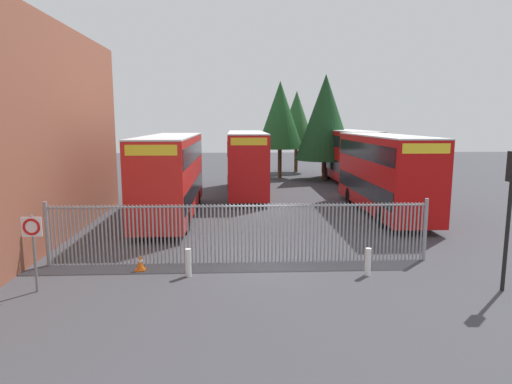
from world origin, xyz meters
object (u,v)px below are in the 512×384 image
at_px(bollard_center_front, 368,262).
at_px(speed_limit_sign_post, 32,236).
at_px(traffic_light_kerbside, 511,195).
at_px(double_decker_bus_near_gate, 171,173).
at_px(bollard_near_left, 188,263).
at_px(traffic_cone_by_gate, 140,262).
at_px(double_decker_bus_far_back, 349,155).
at_px(double_decker_bus_behind_fence_right, 247,160).
at_px(double_decker_bus_behind_fence_left, 384,171).

bearing_deg(bollard_center_front, speed_limit_sign_post, -174.64).
bearing_deg(bollard_center_front, traffic_light_kerbside, -22.49).
xyz_separation_m(bollard_center_front, speed_limit_sign_post, (-10.56, -0.99, 1.30)).
distance_m(double_decker_bus_near_gate, bollard_near_left, 9.66).
bearing_deg(double_decker_bus_near_gate, bollard_near_left, -78.85).
distance_m(bollard_center_front, traffic_light_kerbside, 4.78).
height_order(bollard_near_left, traffic_cone_by_gate, bollard_near_left).
bearing_deg(double_decker_bus_far_back, bollard_center_front, -102.67).
xyz_separation_m(double_decker_bus_behind_fence_right, speed_limit_sign_post, (-6.91, -18.10, -0.65)).
bearing_deg(double_decker_bus_behind_fence_left, double_decker_bus_behind_fence_right, 136.89).
bearing_deg(speed_limit_sign_post, traffic_cone_by_gate, 34.38).
distance_m(double_decker_bus_far_back, speed_limit_sign_post, 28.03).
bearing_deg(double_decker_bus_behind_fence_right, bollard_center_front, -77.95).
distance_m(double_decker_bus_behind_fence_left, double_decker_bus_behind_fence_right, 10.25).
bearing_deg(double_decker_bus_behind_fence_left, speed_limit_sign_post, -142.37).
xyz_separation_m(double_decker_bus_near_gate, double_decker_bus_behind_fence_left, (11.72, 0.62, 0.00)).
distance_m(double_decker_bus_behind_fence_right, bollard_center_front, 17.60).
height_order(double_decker_bus_far_back, bollard_near_left, double_decker_bus_far_back).
distance_m(double_decker_bus_behind_fence_left, traffic_cone_by_gate, 14.99).
bearing_deg(double_decker_bus_near_gate, bollard_center_front, -50.26).
bearing_deg(traffic_light_kerbside, double_decker_bus_behind_fence_right, 111.65).
relative_size(bollard_near_left, traffic_light_kerbside, 0.22).
height_order(bollard_center_front, traffic_light_kerbside, traffic_light_kerbside).
relative_size(traffic_cone_by_gate, traffic_light_kerbside, 0.14).
bearing_deg(traffic_cone_by_gate, bollard_near_left, -21.46).
bearing_deg(double_decker_bus_near_gate, traffic_light_kerbside, -43.48).
xyz_separation_m(bollard_near_left, speed_limit_sign_post, (-4.50, -1.20, 1.30)).
bearing_deg(double_decker_bus_behind_fence_right, double_decker_bus_near_gate, -119.08).
height_order(double_decker_bus_behind_fence_right, bollard_near_left, double_decker_bus_behind_fence_right).
distance_m(traffic_cone_by_gate, traffic_light_kerbside, 12.13).
relative_size(double_decker_bus_near_gate, bollard_near_left, 11.38).
bearing_deg(bollard_center_front, double_decker_bus_near_gate, 129.74).
height_order(double_decker_bus_near_gate, double_decker_bus_far_back, same).
relative_size(bollard_center_front, traffic_cone_by_gate, 1.61).
bearing_deg(traffic_light_kerbside, double_decker_bus_far_back, 86.99).
xyz_separation_m(double_decker_bus_near_gate, double_decker_bus_far_back, (12.90, 12.82, 0.00)).
distance_m(double_decker_bus_near_gate, bollard_center_front, 12.49).
relative_size(double_decker_bus_behind_fence_right, traffic_light_kerbside, 2.51).
xyz_separation_m(double_decker_bus_near_gate, bollard_near_left, (1.83, -9.28, -1.95)).
xyz_separation_m(bollard_near_left, traffic_cone_by_gate, (-1.75, 0.69, -0.19)).
relative_size(double_decker_bus_near_gate, bollard_center_front, 11.38).
bearing_deg(traffic_cone_by_gate, double_decker_bus_far_back, 59.09).
bearing_deg(traffic_cone_by_gate, double_decker_bus_behind_fence_left, 38.36).
relative_size(double_decker_bus_behind_fence_left, bollard_near_left, 11.38).
relative_size(double_decker_bus_behind_fence_right, traffic_cone_by_gate, 18.32).
relative_size(double_decker_bus_far_back, speed_limit_sign_post, 4.50).
relative_size(double_decker_bus_behind_fence_left, traffic_light_kerbside, 2.51).
bearing_deg(traffic_light_kerbside, bollard_near_left, 169.83).
bearing_deg(double_decker_bus_behind_fence_left, double_decker_bus_far_back, 84.47).
bearing_deg(bollard_near_left, traffic_light_kerbside, -10.17).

